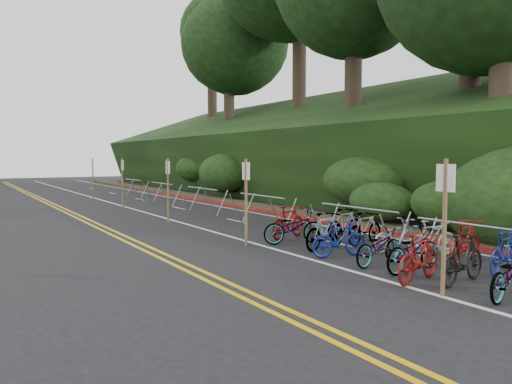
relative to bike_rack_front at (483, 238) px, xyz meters
The scene contains 11 objects.
ground 3.20m from the bike_rack_front, 163.68° to the left, with size 120.00×120.00×0.00m, color black.
road_markings 11.24m from the bike_rack_front, 102.01° to the left, with size 7.47×80.00×0.01m.
red_curb 13.18m from the bike_rack_front, 78.00° to the left, with size 0.25×28.00×0.10m, color maroon.
embankment 22.34m from the bike_rack_front, 63.34° to the left, with size 14.30×48.14×9.11m.
tree_cluster 26.51m from the bike_rack_front, 73.48° to the left, with size 33.24×54.70×19.81m.
bike_rack_front is the anchor object (origin of this frame).
bike_racks_rest 13.87m from the bike_rack_front, 89.86° to the left, with size 1.14×23.00×1.17m.
signpost_near 2.10m from the bike_rack_front, 164.77° to the right, with size 0.08×0.40×2.52m.
signposts_rest 15.07m from the bike_rack_front, 99.04° to the left, with size 0.08×18.40×2.50m.
bike_front 1.57m from the bike_rack_front, 164.13° to the left, with size 1.70×0.48×1.02m, color maroon.
bike_valet 1.82m from the bike_rack_front, 96.90° to the left, with size 3.07×10.37×1.07m.
Camera 1 is at (-6.57, -7.26, 2.55)m, focal length 35.00 mm.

